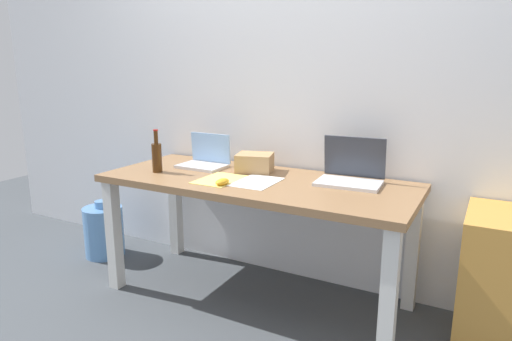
{
  "coord_description": "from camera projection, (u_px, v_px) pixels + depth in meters",
  "views": [
    {
      "loc": [
        1.16,
        -2.16,
        1.35
      ],
      "look_at": [
        0.0,
        0.0,
        0.78
      ],
      "focal_mm": 31.45,
      "sensor_mm": 36.0,
      "label": 1
    }
  ],
  "objects": [
    {
      "name": "ground_plane",
      "position": [
        256.0,
        296.0,
        2.69
      ],
      "size": [
        8.0,
        8.0,
        0.0
      ],
      "primitive_type": "plane",
      "color": "#42474C"
    },
    {
      "name": "back_wall",
      "position": [
        288.0,
        74.0,
        2.76
      ],
      "size": [
        5.2,
        0.08,
        2.6
      ],
      "primitive_type": "cube",
      "color": "white",
      "rests_on": "ground"
    },
    {
      "name": "desk",
      "position": [
        256.0,
        195.0,
        2.55
      ],
      "size": [
        1.77,
        0.72,
        0.73
      ],
      "color": "olive",
      "rests_on": "ground"
    },
    {
      "name": "laptop_left",
      "position": [
        205.0,
        160.0,
        2.83
      ],
      "size": [
        0.29,
        0.21,
        0.2
      ],
      "color": "silver",
      "rests_on": "desk"
    },
    {
      "name": "laptop_right",
      "position": [
        351.0,
        174.0,
        2.43
      ],
      "size": [
        0.35,
        0.27,
        0.25
      ],
      "color": "silver",
      "rests_on": "desk"
    },
    {
      "name": "beer_bottle",
      "position": [
        157.0,
        156.0,
        2.68
      ],
      "size": [
        0.06,
        0.06,
        0.26
      ],
      "color": "#47280F",
      "rests_on": "desk"
    },
    {
      "name": "computer_mouse",
      "position": [
        222.0,
        182.0,
        2.4
      ],
      "size": [
        0.06,
        0.1,
        0.03
      ],
      "primitive_type": "ellipsoid",
      "rotation": [
        0.0,
        0.0,
        0.03
      ],
      "color": "gold",
      "rests_on": "desk"
    },
    {
      "name": "cardboard_box",
      "position": [
        255.0,
        163.0,
        2.7
      ],
      "size": [
        0.25,
        0.23,
        0.11
      ],
      "primitive_type": "cube",
      "rotation": [
        0.0,
        0.0,
        0.28
      ],
      "color": "tan",
      "rests_on": "desk"
    },
    {
      "name": "paper_yellow_folder",
      "position": [
        220.0,
        179.0,
        2.51
      ],
      "size": [
        0.21,
        0.3,
        0.0
      ],
      "primitive_type": "cube",
      "rotation": [
        0.0,
        0.0,
        -0.0
      ],
      "color": "#F4E06B",
      "rests_on": "desk"
    },
    {
      "name": "paper_sheet_center",
      "position": [
        257.0,
        182.0,
        2.46
      ],
      "size": [
        0.21,
        0.3,
        0.0
      ],
      "primitive_type": "cube",
      "rotation": [
        0.0,
        0.0,
        0.01
      ],
      "color": "white",
      "rests_on": "desk"
    },
    {
      "name": "water_cooler_jug",
      "position": [
        104.0,
        231.0,
        3.25
      ],
      "size": [
        0.28,
        0.28,
        0.41
      ],
      "color": "#598CC6",
      "rests_on": "ground"
    },
    {
      "name": "filing_cabinet",
      "position": [
        506.0,
        283.0,
        2.14
      ],
      "size": [
        0.4,
        0.48,
        0.68
      ],
      "primitive_type": "cube",
      "color": "#C68938",
      "rests_on": "ground"
    }
  ]
}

